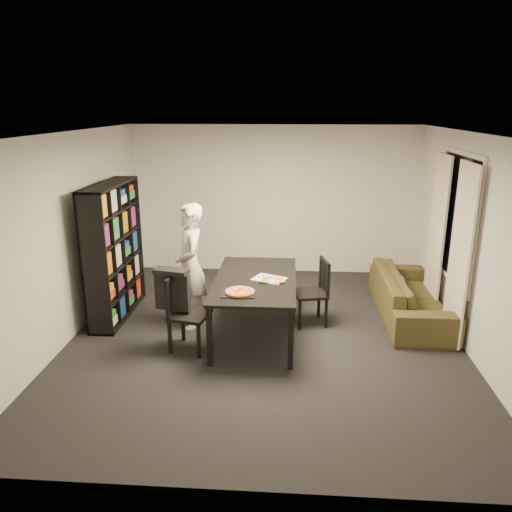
# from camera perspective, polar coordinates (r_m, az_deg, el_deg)

# --- Properties ---
(room) EXTENTS (5.01, 5.51, 2.61)m
(room) POSITION_cam_1_polar(r_m,az_deg,el_deg) (6.18, 1.05, 1.74)
(room) COLOR black
(room) RESTS_ON ground
(window_pane) EXTENTS (0.02, 1.40, 1.60)m
(window_pane) POSITION_cam_1_polar(r_m,az_deg,el_deg) (7.05, 22.00, 4.08)
(window_pane) COLOR black
(window_pane) RESTS_ON room
(window_frame) EXTENTS (0.03, 1.52, 1.72)m
(window_frame) POSITION_cam_1_polar(r_m,az_deg,el_deg) (7.05, 21.96, 4.08)
(window_frame) COLOR white
(window_frame) RESTS_ON room
(curtain_left) EXTENTS (0.03, 0.70, 2.25)m
(curtain_left) POSITION_cam_1_polar(r_m,az_deg,el_deg) (6.63, 22.29, 0.15)
(curtain_left) COLOR silver
(curtain_left) RESTS_ON room
(curtain_right) EXTENTS (0.03, 0.70, 2.25)m
(curtain_right) POSITION_cam_1_polar(r_m,az_deg,el_deg) (7.59, 19.96, 2.41)
(curtain_right) COLOR silver
(curtain_right) RESTS_ON room
(bookshelf) EXTENTS (0.35, 1.50, 1.90)m
(bookshelf) POSITION_cam_1_polar(r_m,az_deg,el_deg) (7.27, -15.91, 0.55)
(bookshelf) COLOR black
(bookshelf) RESTS_ON room
(dining_table) EXTENTS (1.03, 1.86, 0.78)m
(dining_table) POSITION_cam_1_polar(r_m,az_deg,el_deg) (6.43, -0.06, -3.19)
(dining_table) COLOR black
(dining_table) RESTS_ON room
(chair_left) EXTENTS (0.53, 0.53, 0.95)m
(chair_left) POSITION_cam_1_polar(r_m,az_deg,el_deg) (6.19, -8.37, -5.85)
(chair_left) COLOR black
(chair_left) RESTS_ON room
(chair_right) EXTENTS (0.51, 0.51, 0.92)m
(chair_right) POSITION_cam_1_polar(r_m,az_deg,el_deg) (6.87, 6.93, -3.59)
(chair_right) COLOR black
(chair_right) RESTS_ON room
(draped_jacket) EXTENTS (0.45, 0.27, 0.53)m
(draped_jacket) POSITION_cam_1_polar(r_m,az_deg,el_deg) (6.15, -9.56, -3.61)
(draped_jacket) COLOR black
(draped_jacket) RESTS_ON chair_left
(person) EXTENTS (0.58, 0.72, 1.70)m
(person) POSITION_cam_1_polar(r_m,az_deg,el_deg) (6.71, -7.50, -1.19)
(person) COLOR silver
(person) RESTS_ON room
(baking_tray) EXTENTS (0.41, 0.34, 0.01)m
(baking_tray) POSITION_cam_1_polar(r_m,az_deg,el_deg) (5.92, -2.04, -4.26)
(baking_tray) COLOR black
(baking_tray) RESTS_ON dining_table
(pepperoni_pizza) EXTENTS (0.35, 0.35, 0.03)m
(pepperoni_pizza) POSITION_cam_1_polar(r_m,az_deg,el_deg) (5.90, -1.86, -4.09)
(pepperoni_pizza) COLOR #AB6031
(pepperoni_pizza) RESTS_ON dining_table
(kitchen_towel) EXTENTS (0.49, 0.44, 0.01)m
(kitchen_towel) POSITION_cam_1_polar(r_m,az_deg,el_deg) (6.39, 1.52, -2.63)
(kitchen_towel) COLOR white
(kitchen_towel) RESTS_ON dining_table
(pizza_slices) EXTENTS (0.44, 0.40, 0.01)m
(pizza_slices) POSITION_cam_1_polar(r_m,az_deg,el_deg) (6.33, 1.84, -2.72)
(pizza_slices) COLOR #B96C39
(pizza_slices) RESTS_ON dining_table
(sofa) EXTENTS (0.84, 2.15, 0.63)m
(sofa) POSITION_cam_1_polar(r_m,az_deg,el_deg) (7.45, 17.23, -4.33)
(sofa) COLOR #3A3217
(sofa) RESTS_ON room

